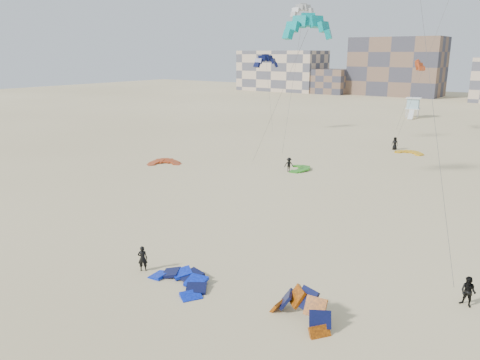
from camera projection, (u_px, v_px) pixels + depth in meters
The scene contains 18 objects.
ground at pixel (178, 270), 29.33m from camera, with size 320.00×320.00×0.00m, color beige.
kite_ground_blue at pixel (180, 284), 27.51m from camera, with size 3.89×4.02×0.88m, color #0D30ED, non-canonical shape.
kite_ground_orange at pixel (301, 320), 23.76m from camera, with size 3.62×2.58×2.52m, color #D55E09, non-canonical shape.
kite_ground_red at pixel (164, 164), 57.37m from camera, with size 3.70×3.88×0.82m, color #B03912, non-canonical shape.
kite_ground_green at pixel (299, 169), 54.64m from camera, with size 3.47×3.67×0.57m, color green, non-canonical shape.
kite_ground_yellow at pixel (409, 153), 63.33m from camera, with size 3.40×3.58×0.41m, color yellow, non-canonical shape.
kitesurfer_main at pixel (143, 258), 28.98m from camera, with size 0.60×0.39×1.64m, color black.
kitesurfer_b at pixel (468, 292), 24.87m from camera, with size 0.82×0.64×1.70m, color black.
kitesurfer_c at pixel (289, 165), 53.40m from camera, with size 1.06×0.61×1.64m, color black.
kitesurfer_e at pixel (395, 143), 65.54m from camera, with size 0.88×0.57×1.79m, color black.
kite_fly_teal_a at pixel (308, 30), 42.73m from camera, with size 11.52×6.68×15.89m.
kite_fly_grey at pixel (304, 12), 62.00m from camera, with size 4.81×11.24×18.60m.
kite_fly_navy at pixel (266, 62), 77.34m from camera, with size 6.67×6.52×12.31m.
kite_fly_red at pixel (420, 66), 76.85m from camera, with size 4.62×6.69×11.58m.
lifeguard_tower_far at pixel (413, 108), 98.10m from camera, with size 3.39×5.91×4.13m.
condo_west_a at pixel (282, 71), 168.78m from camera, with size 30.00×15.00×14.00m, color beige.
condo_west_b at pixel (397, 67), 148.84m from camera, with size 28.00×14.00×18.00m, color brown.
condo_fill_left at pixel (330, 81), 156.73m from camera, with size 12.00×10.00×8.00m, color brown.
Camera 1 is at (18.85, -19.48, 13.12)m, focal length 35.00 mm.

